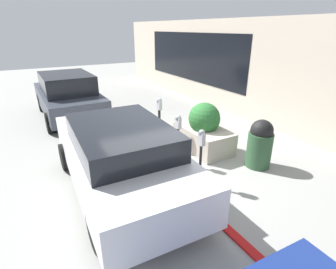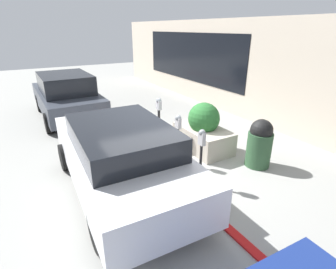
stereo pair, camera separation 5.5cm
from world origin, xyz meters
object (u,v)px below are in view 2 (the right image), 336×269
(parking_meter_middle, at_px, (159,116))
(parked_car_middle, at_px, (120,155))
(parking_meter_second, at_px, (178,130))
(planter_box, at_px, (203,131))
(trash_bin, at_px, (260,143))
(parking_meter_nearest, at_px, (201,146))
(parked_car_rear, at_px, (67,95))

(parking_meter_middle, distance_m, parked_car_middle, 2.10)
(parking_meter_second, relative_size, planter_box, 0.76)
(parked_car_middle, bearing_deg, parking_meter_middle, -48.25)
(parking_meter_second, height_order, planter_box, planter_box)
(parking_meter_middle, distance_m, planter_box, 1.30)
(planter_box, height_order, trash_bin, planter_box)
(parking_meter_middle, bearing_deg, parked_car_middle, 129.90)
(parking_meter_second, distance_m, planter_box, 1.21)
(parking_meter_middle, xyz_separation_m, planter_box, (-0.58, -1.07, -0.45))
(parking_meter_nearest, relative_size, parking_meter_second, 1.00)
(trash_bin, bearing_deg, parking_meter_nearest, 89.62)
(planter_box, xyz_separation_m, parked_car_middle, (-0.76, 2.68, 0.25))
(parking_meter_second, bearing_deg, parking_meter_nearest, 175.40)
(parking_meter_nearest, bearing_deg, planter_box, -38.57)
(parking_meter_nearest, bearing_deg, trash_bin, -90.38)
(parked_car_rear, xyz_separation_m, trash_bin, (-6.26, -3.32, -0.25))
(parking_meter_second, relative_size, parking_meter_middle, 0.87)
(parking_meter_middle, relative_size, planter_box, 0.88)
(parking_meter_middle, height_order, trash_bin, parking_meter_middle)
(trash_bin, bearing_deg, planter_box, 21.90)
(parking_meter_second, relative_size, trash_bin, 1.07)
(parking_meter_second, height_order, trash_bin, parking_meter_second)
(parking_meter_nearest, bearing_deg, parking_meter_middle, -2.43)
(trash_bin, bearing_deg, parking_meter_second, 57.42)
(parking_meter_second, height_order, parked_car_rear, parked_car_rear)
(parking_meter_middle, distance_m, trash_bin, 2.67)
(parked_car_middle, bearing_deg, planter_box, -72.35)
(parking_meter_nearest, distance_m, trash_bin, 1.78)
(parking_meter_middle, height_order, planter_box, parking_meter_middle)
(parking_meter_second, distance_m, parked_car_middle, 1.64)
(parked_car_middle, bearing_deg, parking_meter_nearest, -112.95)
(parking_meter_nearest, height_order, parking_meter_second, parking_meter_nearest)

